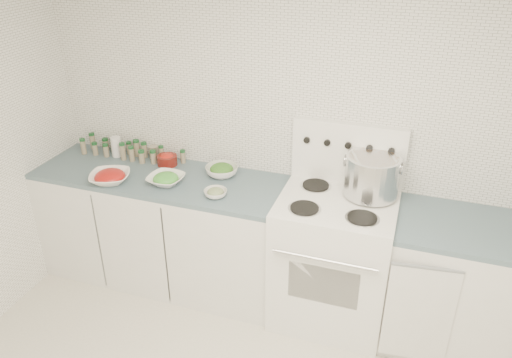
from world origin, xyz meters
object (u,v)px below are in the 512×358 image
object	(u,v)px
stock_pot	(372,174)
bowl_snowpea	(166,179)
bowl_tomato	(110,177)
stove	(333,256)

from	to	relation	value
stock_pot	bowl_snowpea	distance (m)	1.41
stock_pot	bowl_tomato	size ratio (longest dim) A/B	1.05
stock_pot	stove	bearing A→B (deg)	-143.77
stove	bowl_tomato	xyz separation A→B (m)	(-1.58, -0.20, 0.44)
bowl_tomato	bowl_snowpea	bearing A→B (deg)	15.20
stove	stock_pot	bearing A→B (deg)	36.23
stove	stock_pot	xyz separation A→B (m)	(0.18, 0.13, 0.59)
bowl_tomato	bowl_snowpea	xyz separation A→B (m)	(0.38, 0.10, -0.00)
bowl_tomato	bowl_snowpea	world-z (taller)	bowl_tomato
stove	bowl_tomato	size ratio (longest dim) A/B	3.83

